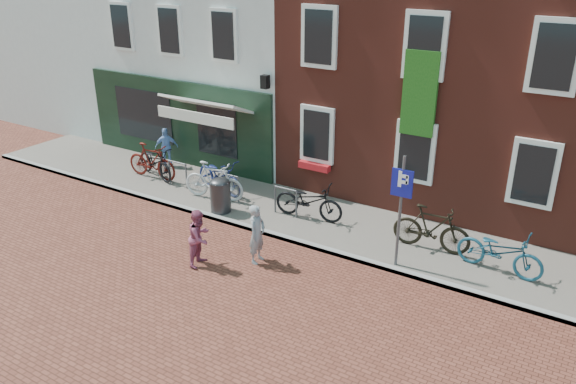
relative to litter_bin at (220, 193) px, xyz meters
The scene contains 17 objects.
ground 1.44m from the litter_bin, 19.99° to the right, with size 80.00×80.00×0.00m, color brown.
sidewalk 2.52m from the litter_bin, 25.61° to the left, with size 24.00×3.00×0.10m, color slate.
building_stucco 8.50m from the litter_bin, 120.02° to the left, with size 8.00×8.00×9.00m, color silver.
building_brick_mid 8.50m from the litter_bin, 63.92° to the left, with size 6.00×8.00×10.00m, color maroon.
filler_left 13.61m from the litter_bin, 149.84° to the left, with size 7.00×8.00×9.00m, color silver.
litter_bin is the anchor object (origin of this frame).
parking_sign 5.52m from the litter_bin, ahead, with size 0.50×0.08×2.74m.
woman 2.92m from the litter_bin, 34.40° to the right, with size 0.54×0.36×1.49m, color gray.
boy 2.79m from the litter_bin, 61.86° to the right, with size 0.69×0.54×1.42m, color #9A425E.
cafe_person 4.39m from the litter_bin, 152.78° to the left, with size 0.78×0.33×1.33m, color #81A7E1.
bicycle_0 3.61m from the litter_bin, 163.97° to the left, with size 0.69×1.99×1.04m, color black.
bicycle_1 3.60m from the litter_bin, 166.14° to the left, with size 0.54×1.93×1.16m, color #55120C.
bicycle_2 1.48m from the litter_bin, 128.98° to the left, with size 0.69×1.99×1.04m, color #141E4E.
bicycle_3 0.92m from the litter_bin, 139.90° to the left, with size 0.54×1.93×1.16m, color #BCBDBF.
bicycle_4 2.54m from the litter_bin, 21.42° to the left, with size 0.69×1.99×1.04m, color black.
bicycle_5 5.91m from the litter_bin, ahead, with size 0.54×1.93×1.16m, color black.
bicycle_6 7.55m from the litter_bin, ahead, with size 0.69×1.99×1.04m, color navy.
Camera 1 is at (8.13, -11.00, 6.97)m, focal length 35.14 mm.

